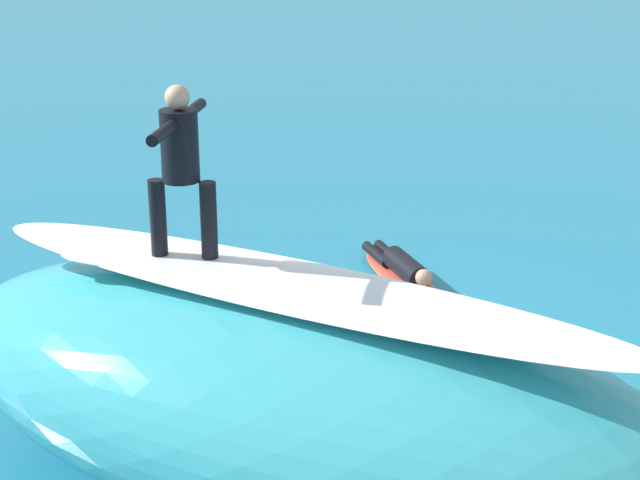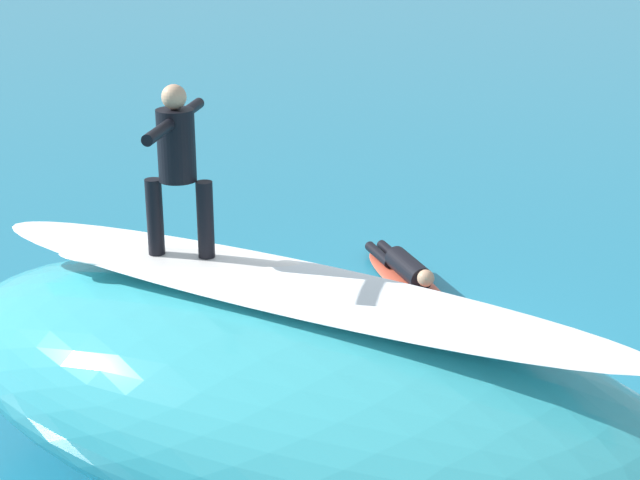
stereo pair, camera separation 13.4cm
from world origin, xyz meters
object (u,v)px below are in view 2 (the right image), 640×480
(surfboard_paddling, at_px, (408,281))
(surfboard_riding, at_px, (182,260))
(surfer_riding, at_px, (177,158))
(surfer_paddling, at_px, (404,265))

(surfboard_paddling, bearing_deg, surfboard_riding, -47.10)
(surfer_riding, relative_size, surfboard_paddling, 0.60)
(surfboard_riding, distance_m, surfboard_paddling, 5.29)
(surfboard_riding, height_order, surfboard_paddling, surfboard_riding)
(surfboard_riding, bearing_deg, surfer_paddling, -107.53)
(surfer_riding, xyz_separation_m, surfboard_paddling, (-0.08, -4.92, -2.84))
(surfboard_riding, relative_size, surfer_paddling, 1.52)
(surfboard_paddling, xyz_separation_m, surfer_paddling, (0.10, -0.10, 0.17))
(surfer_riding, distance_m, surfboard_paddling, 5.68)
(surfer_paddling, bearing_deg, surfboard_riding, -45.94)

